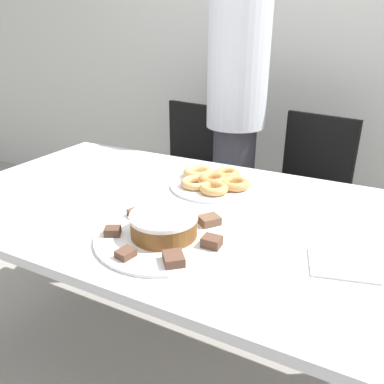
{
  "coord_description": "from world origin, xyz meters",
  "views": [
    {
      "loc": [
        0.54,
        -1.01,
        1.31
      ],
      "look_at": [
        0.03,
        -0.0,
        0.83
      ],
      "focal_mm": 35.0,
      "sensor_mm": 36.0,
      "label": 1
    }
  ],
  "objects_px": {
    "plate_cake": "(164,236)",
    "office_chair_right": "(300,206)",
    "person_standing": "(236,113)",
    "napkin": "(342,265)",
    "plate_donuts": "(213,185)",
    "frosted_cake": "(164,224)",
    "office_chair_left": "(180,183)"
  },
  "relations": [
    {
      "from": "plate_donuts",
      "to": "napkin",
      "type": "xyz_separation_m",
      "value": [
        0.51,
        -0.34,
        -0.0
      ]
    },
    {
      "from": "plate_cake",
      "to": "napkin",
      "type": "bearing_deg",
      "value": 9.53
    },
    {
      "from": "frosted_cake",
      "to": "plate_cake",
      "type": "bearing_deg",
      "value": 75.96
    },
    {
      "from": "plate_cake",
      "to": "plate_donuts",
      "type": "distance_m",
      "value": 0.42
    },
    {
      "from": "office_chair_left",
      "to": "frosted_cake",
      "type": "distance_m",
      "value": 1.31
    },
    {
      "from": "office_chair_right",
      "to": "plate_donuts",
      "type": "xyz_separation_m",
      "value": [
        -0.22,
        -0.7,
        0.33
      ]
    },
    {
      "from": "plate_cake",
      "to": "plate_donuts",
      "type": "xyz_separation_m",
      "value": [
        -0.03,
        0.42,
        0.0
      ]
    },
    {
      "from": "office_chair_right",
      "to": "plate_donuts",
      "type": "distance_m",
      "value": 0.81
    },
    {
      "from": "plate_donuts",
      "to": "frosted_cake",
      "type": "distance_m",
      "value": 0.42
    },
    {
      "from": "napkin",
      "to": "frosted_cake",
      "type": "bearing_deg",
      "value": -170.47
    },
    {
      "from": "plate_cake",
      "to": "frosted_cake",
      "type": "height_order",
      "value": "frosted_cake"
    },
    {
      "from": "office_chair_right",
      "to": "plate_donuts",
      "type": "relative_size",
      "value": 2.82
    },
    {
      "from": "person_standing",
      "to": "office_chair_right",
      "type": "xyz_separation_m",
      "value": [
        0.39,
        0.02,
        -0.47
      ]
    },
    {
      "from": "frosted_cake",
      "to": "napkin",
      "type": "distance_m",
      "value": 0.48
    },
    {
      "from": "person_standing",
      "to": "napkin",
      "type": "relative_size",
      "value": 9.22
    },
    {
      "from": "plate_donuts",
      "to": "frosted_cake",
      "type": "height_order",
      "value": "frosted_cake"
    },
    {
      "from": "plate_donuts",
      "to": "office_chair_left",
      "type": "bearing_deg",
      "value": 127.23
    },
    {
      "from": "office_chair_right",
      "to": "frosted_cake",
      "type": "relative_size",
      "value": 4.73
    },
    {
      "from": "person_standing",
      "to": "napkin",
      "type": "bearing_deg",
      "value": -56.34
    },
    {
      "from": "person_standing",
      "to": "frosted_cake",
      "type": "xyz_separation_m",
      "value": [
        0.2,
        -1.1,
        -0.1
      ]
    },
    {
      "from": "plate_cake",
      "to": "napkin",
      "type": "height_order",
      "value": "plate_cake"
    },
    {
      "from": "office_chair_left",
      "to": "frosted_cake",
      "type": "height_order",
      "value": "office_chair_left"
    },
    {
      "from": "person_standing",
      "to": "plate_cake",
      "type": "bearing_deg",
      "value": -79.45
    },
    {
      "from": "office_chair_left",
      "to": "plate_cake",
      "type": "relative_size",
      "value": 2.3
    },
    {
      "from": "plate_cake",
      "to": "plate_donuts",
      "type": "relative_size",
      "value": 1.23
    },
    {
      "from": "plate_donuts",
      "to": "plate_cake",
      "type": "bearing_deg",
      "value": -85.4
    },
    {
      "from": "office_chair_left",
      "to": "plate_donuts",
      "type": "bearing_deg",
      "value": -40.26
    },
    {
      "from": "person_standing",
      "to": "frosted_cake",
      "type": "bearing_deg",
      "value": -79.45
    },
    {
      "from": "plate_cake",
      "to": "office_chair_right",
      "type": "bearing_deg",
      "value": 80.55
    },
    {
      "from": "person_standing",
      "to": "plate_cake",
      "type": "relative_size",
      "value": 4.3
    },
    {
      "from": "plate_donuts",
      "to": "napkin",
      "type": "distance_m",
      "value": 0.61
    },
    {
      "from": "plate_cake",
      "to": "napkin",
      "type": "distance_m",
      "value": 0.48
    }
  ]
}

